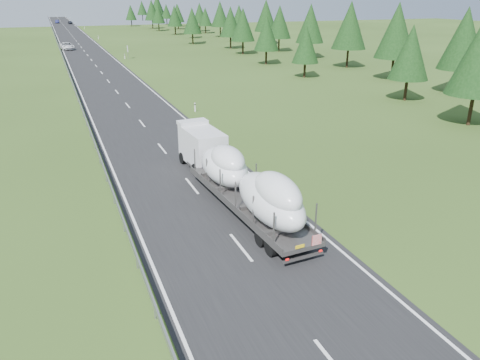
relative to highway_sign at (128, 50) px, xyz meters
name	(u,v)px	position (x,y,z in m)	size (l,w,h in m)	color
ground	(241,248)	(-7.20, -80.00, -1.81)	(400.00, 400.00, 0.00)	#2D4717
road_surface	(84,50)	(-7.20, 20.00, -1.80)	(10.00, 400.00, 0.02)	black
guardrail	(60,49)	(-12.50, 19.94, -1.21)	(0.10, 400.00, 0.76)	slate
marker_posts	(90,32)	(-0.70, 75.00, -1.27)	(0.13, 350.08, 1.00)	silver
highway_sign	(128,50)	(0.00, 0.00, 0.00)	(0.08, 0.90, 2.60)	slate
tree_line_right	(256,19)	(32.23, 8.62, 4.96)	(26.95, 271.98, 12.34)	black
boat_truck	(236,174)	(-5.41, -74.77, 0.17)	(3.25, 17.46, 3.73)	silver
distant_van	(67,46)	(-10.70, 23.05, -0.96)	(2.80, 6.08, 1.69)	silver
distant_car_dark	(70,22)	(-3.90, 137.10, -1.10)	(1.67, 4.16, 1.42)	black
distant_car_blue	(57,22)	(-9.23, 145.82, -1.07)	(1.55, 4.45, 1.47)	#1B1E4C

